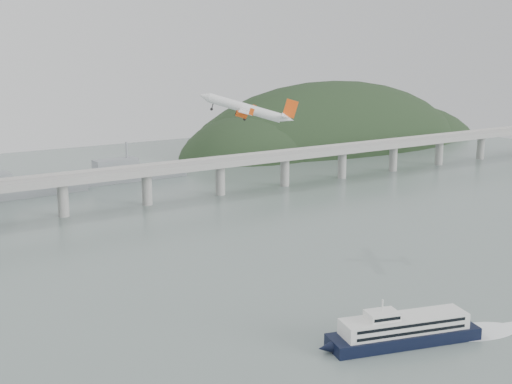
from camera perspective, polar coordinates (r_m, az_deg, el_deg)
ground at (r=235.36m, az=7.60°, el=-10.97°), size 900.00×900.00×0.00m
bridge at (r=395.81m, az=-11.89°, el=1.05°), size 800.00×22.00×23.90m
headland at (r=663.52m, az=7.22°, el=2.38°), size 365.00×155.00×156.00m
ferry at (r=224.31m, az=12.22°, el=-11.19°), size 79.53×30.88×15.34m
airliner at (r=283.10m, az=-0.73°, el=6.93°), size 35.67×34.11×14.35m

